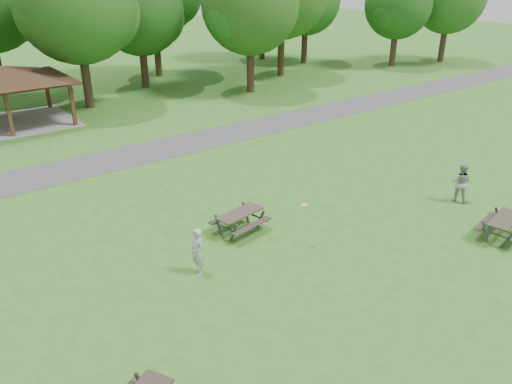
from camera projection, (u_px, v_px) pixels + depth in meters
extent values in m
plane|color=#2D651C|center=(305.00, 276.00, 16.29)|extent=(160.00, 160.00, 0.00)
cube|color=#404042|center=(128.00, 156.00, 26.46)|extent=(120.00, 3.20, 0.02)
cube|color=#3C2715|center=(9.00, 115.00, 29.04)|extent=(0.22, 0.22, 2.60)
cube|color=#3B2315|center=(73.00, 105.00, 31.06)|extent=(0.22, 0.22, 2.60)
cube|color=#391D14|center=(47.00, 89.00, 34.99)|extent=(0.22, 0.22, 2.60)
cube|color=gray|center=(3.00, 125.00, 31.54)|extent=(8.40, 6.40, 0.03)
cylinder|color=black|center=(86.00, 79.00, 34.71)|extent=(0.60, 0.60, 4.02)
sphere|color=#194814|center=(76.00, 2.00, 32.63)|extent=(8.00, 8.00, 8.00)
sphere|color=#1F4E16|center=(102.00, 13.00, 34.16)|extent=(5.20, 5.20, 5.20)
sphere|color=#184614|center=(53.00, 14.00, 31.86)|extent=(4.80, 4.80, 4.80)
cylinder|color=black|center=(144.00, 66.00, 40.66)|extent=(0.60, 0.60, 3.43)
sphere|color=#164313|center=(139.00, 10.00, 38.86)|extent=(7.00, 7.00, 7.00)
sphere|color=#164D16|center=(156.00, 18.00, 40.23)|extent=(4.55, 4.55, 4.55)
sphere|color=#154513|center=(124.00, 18.00, 38.16)|extent=(4.20, 4.20, 4.20)
cylinder|color=#301E15|center=(250.00, 68.00, 39.15)|extent=(0.60, 0.60, 3.78)
sphere|color=#1B4513|center=(250.00, 5.00, 37.21)|extent=(7.40, 7.40, 7.40)
sphere|color=#204F16|center=(265.00, 14.00, 38.64)|extent=(4.81, 4.81, 4.81)
sphere|color=#164F16|center=(236.00, 14.00, 36.48)|extent=(4.44, 4.44, 4.44)
cylinder|color=#2E2114|center=(281.00, 52.00, 44.88)|extent=(0.60, 0.60, 4.20)
cylinder|color=black|center=(304.00, 45.00, 50.84)|extent=(0.60, 0.60, 3.57)
sphere|color=#174F16|center=(306.00, 0.00, 49.04)|extent=(6.80, 6.80, 6.80)
sphere|color=#164213|center=(315.00, 6.00, 50.38)|extent=(4.42, 4.42, 4.42)
sphere|color=#174212|center=(297.00, 6.00, 48.36)|extent=(4.08, 4.08, 4.08)
cylinder|color=#332116|center=(393.00, 49.00, 49.44)|extent=(0.60, 0.60, 3.36)
sphere|color=#144112|center=(398.00, 5.00, 47.75)|extent=(6.40, 6.40, 6.40)
sphere|color=#184B15|center=(404.00, 11.00, 49.02)|extent=(4.16, 4.16, 4.16)
sphere|color=#144513|center=(391.00, 11.00, 47.10)|extent=(3.84, 3.84, 3.84)
sphere|color=#1E4413|center=(11.00, 7.00, 37.75)|extent=(5.20, 5.20, 5.20)
cylinder|color=#302315|center=(157.00, 50.00, 44.61)|extent=(0.60, 0.60, 4.55)
cylinder|color=black|center=(262.00, 38.00, 52.87)|extent=(0.60, 0.60, 4.27)
cylinder|color=#302215|center=(443.00, 43.00, 51.57)|extent=(0.60, 0.60, 3.67)
sphere|color=#194112|center=(455.00, 3.00, 51.09)|extent=(4.68, 4.68, 4.68)
sphere|color=#184714|center=(442.00, 3.00, 48.97)|extent=(4.32, 4.32, 4.32)
cube|color=#302923|center=(240.00, 213.00, 18.73)|extent=(2.01, 1.08, 0.05)
cube|color=#2C2420|center=(252.00, 226.00, 18.47)|extent=(1.92, 0.61, 0.04)
cube|color=#2A241E|center=(228.00, 215.00, 19.25)|extent=(1.92, 0.61, 0.04)
cube|color=#3B3B3D|center=(234.00, 233.00, 18.16)|extent=(0.13, 0.40, 0.83)
cube|color=#404042|center=(219.00, 226.00, 18.65)|extent=(0.13, 0.40, 0.83)
cube|color=#3B3B3E|center=(226.00, 228.00, 18.39)|extent=(0.34, 1.53, 0.05)
cube|color=#3F3F41|center=(261.00, 219.00, 19.14)|extent=(0.13, 0.40, 0.83)
cube|color=#3A3A3C|center=(246.00, 213.00, 19.63)|extent=(0.13, 0.40, 0.83)
cube|color=#3B3C3E|center=(253.00, 215.00, 19.37)|extent=(0.34, 1.53, 0.05)
cube|color=#2D2621|center=(505.00, 219.00, 18.31)|extent=(2.02, 1.13, 0.05)
cube|color=#2B241F|center=(486.00, 221.00, 18.81)|extent=(1.92, 0.66, 0.04)
cube|color=#39393C|center=(508.00, 239.00, 17.73)|extent=(0.14, 0.40, 0.83)
cube|color=#474749|center=(485.00, 232.00, 18.21)|extent=(0.14, 0.40, 0.83)
cube|color=#424245|center=(497.00, 235.00, 17.96)|extent=(0.38, 1.53, 0.05)
cube|color=#3A3A3C|center=(498.00, 218.00, 19.21)|extent=(0.14, 0.40, 0.83)
cube|color=#39393B|center=(509.00, 220.00, 18.96)|extent=(0.38, 1.53, 0.05)
cylinder|color=yellow|center=(304.00, 205.00, 17.53)|extent=(0.29, 0.29, 0.02)
imported|color=#A5A5A7|center=(198.00, 252.00, 16.15)|extent=(0.39, 0.59, 1.61)
imported|color=#949496|center=(461.00, 182.00, 21.16)|extent=(0.93, 1.02, 1.72)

